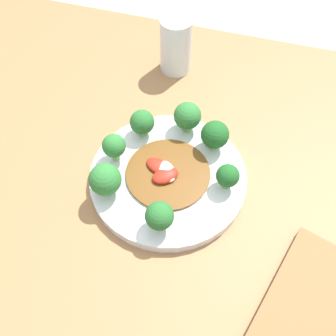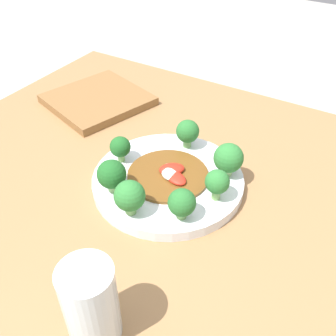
{
  "view_description": "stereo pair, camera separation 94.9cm",
  "coord_description": "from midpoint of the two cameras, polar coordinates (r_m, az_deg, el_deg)",
  "views": [
    {
      "loc": [
        0.15,
        -0.39,
        1.34
      ],
      "look_at": [
        0.04,
        -0.02,
        0.77
      ],
      "focal_mm": 42.0,
      "sensor_mm": 36.0,
      "label": 1
    },
    {
      "loc": [
        -0.25,
        0.46,
        1.23
      ],
      "look_at": [
        0.04,
        -0.02,
        0.77
      ],
      "focal_mm": 42.0,
      "sensor_mm": 36.0,
      "label": 2
    }
  ],
  "objects": [
    {
      "name": "table",
      "position": [
        0.92,
        -2.16,
        -47.46
      ],
      "size": [
        1.15,
        0.89,
        0.73
      ],
      "color": "olive",
      "rests_on": "ground_plane"
    },
    {
      "name": "plate",
      "position": [
        0.55,
        -6.91,
        -41.18
      ],
      "size": [
        0.28,
        0.28,
        0.02
      ],
      "color": "silver",
      "rests_on": "table"
    },
    {
      "name": "broccoli_west",
      "position": [
        0.5,
        5.7,
        -47.09
      ],
      "size": [
        0.04,
        0.04,
        0.06
      ],
      "color": "#7AAD5B",
      "rests_on": "plate"
    },
    {
      "name": "broccoli_northeast",
      "position": [
        0.52,
        -22.71,
        -42.49
      ],
      "size": [
        0.05,
        0.05,
        0.06
      ],
      "color": "#89B76B",
      "rests_on": "plate"
    },
    {
      "name": "broccoli_south",
      "position": [
        0.53,
        -1.32,
        -30.23
      ],
      "size": [
        0.05,
        0.05,
        0.06
      ],
      "color": "#70A356",
      "rests_on": "plate"
    },
    {
      "name": "broccoli_northwest",
      "position": [
        0.5,
        -5.17,
        -52.35
      ],
      "size": [
        0.05,
        0.05,
        0.06
      ],
      "color": "#70A356",
      "rests_on": "plate"
    },
    {
      "name": "broccoli_east",
      "position": [
        0.54,
        -18.46,
        -33.81
      ],
      "size": [
        0.04,
        0.04,
        0.05
      ],
      "color": "#7AAD5B",
      "rests_on": "plate"
    },
    {
      "name": "broccoli_southwest",
      "position": [
        0.51,
        8.88,
        -39.34
      ],
      "size": [
        0.06,
        0.06,
        0.07
      ],
      "color": "#89B76B",
      "rests_on": "plate"
    },
    {
      "name": "broccoli_north",
      "position": [
        0.51,
        -19.95,
        -49.47
      ],
      "size": [
        0.05,
        0.05,
        0.06
      ],
      "color": "#7AAD5B",
      "rests_on": "plate"
    },
    {
      "name": "stirfry_center",
      "position": [
        0.54,
        -6.74,
        -40.95
      ],
      "size": [
        0.15,
        0.15,
        0.02
      ],
      "color": "brown",
      "rests_on": "plate"
    },
    {
      "name": "drinking_glass",
      "position": [
        0.55,
        -43.52,
        -67.45
      ],
      "size": [
        0.07,
        0.07,
        0.13
      ],
      "color": "silver",
      "rests_on": "table"
    },
    {
      "name": "cutting_board",
      "position": [
        0.71,
        -19.07,
        -13.76
      ],
      "size": [
        0.27,
        0.27,
        0.02
      ],
      "color": "brown",
      "rests_on": "table"
    }
  ]
}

